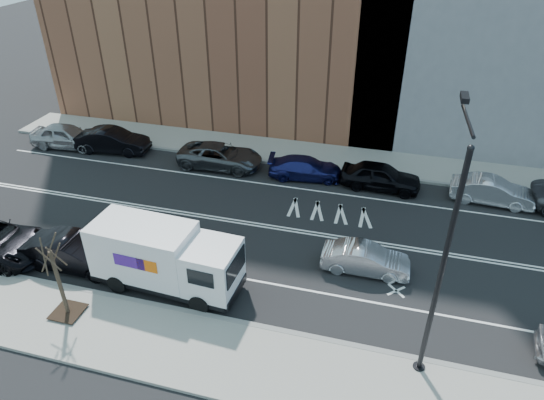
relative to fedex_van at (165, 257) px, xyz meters
The scene contains 17 objects.
ground 6.97m from the fedex_van, 55.55° to the left, with size 120.00×120.00×0.00m, color black.
sidewalk_near 5.22m from the fedex_van, 39.78° to the right, with size 44.00×3.60×0.15m, color gray.
sidewalk_far 14.98m from the fedex_van, 75.06° to the left, with size 44.00×3.60×0.15m, color gray.
curb_near 4.35m from the fedex_van, 20.00° to the right, with size 44.00×0.25×0.17m, color gray.
curb_far 13.26m from the fedex_van, 73.04° to the left, with size 44.00×0.25×0.17m, color gray.
road_markings 6.97m from the fedex_van, 55.55° to the left, with size 40.00×8.60×0.01m, color white, non-canonical shape.
streetlight 11.47m from the fedex_van, ahead, with size 0.44×4.02×9.34m.
street_tree 4.22m from the fedex_van, 138.46° to the right, with size 1.20×1.20×3.75m.
fedex_van is the anchor object (origin of this frame).
far_parked_a 17.26m from the fedex_van, 139.06° to the left, with size 1.96×4.86×1.66m, color #98999C.
far_parked_b 14.98m from the fedex_van, 129.68° to the left, with size 1.70×4.89×1.61m, color black.
far_parked_c 11.52m from the fedex_van, 98.80° to the left, with size 2.48×5.38×1.49m, color #4B4E52.
far_parked_d 12.02m from the fedex_van, 71.31° to the left, with size 1.86×4.57×1.33m, color navy.
far_parked_e 14.05m from the fedex_van, 53.32° to the left, with size 1.88×4.67×1.59m, color black.
far_parked_f 18.43m from the fedex_van, 37.75° to the left, with size 1.56×4.46×1.47m, color silver.
driving_sedan 9.02m from the fedex_van, 21.80° to the left, with size 1.40×4.01×1.32m, color #BABABF.
near_parked_rear_a 4.69m from the fedex_van, behind, with size 1.72×4.94×1.63m, color black.
Camera 1 is at (4.95, -20.22, 14.61)m, focal length 32.00 mm.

